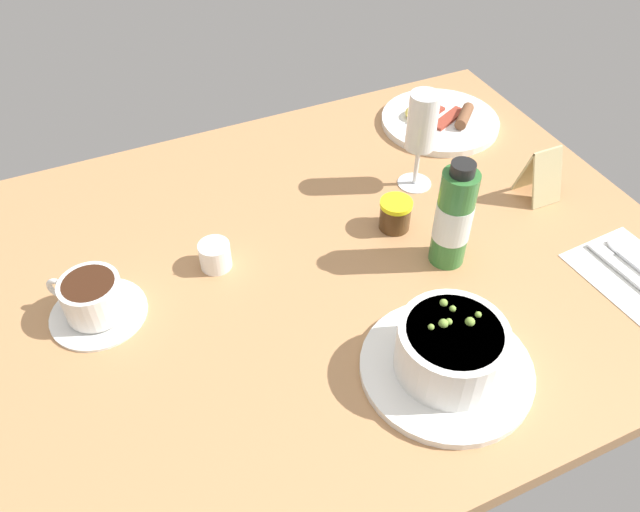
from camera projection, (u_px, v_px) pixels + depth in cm
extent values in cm
cube|color=#B27F51|center=(321.00, 269.00, 98.13)|extent=(110.00, 84.00, 3.00)
cylinder|color=white|center=(446.00, 369.00, 82.18)|extent=(22.57, 22.57, 1.20)
cylinder|color=white|center=(451.00, 349.00, 79.25)|extent=(13.90, 13.90, 7.19)
cylinder|color=beige|center=(454.00, 335.00, 77.30)|extent=(11.95, 11.95, 1.60)
sphere|color=#7DA540|center=(478.00, 315.00, 78.44)|extent=(0.83, 0.83, 0.83)
sphere|color=#7DA540|center=(470.00, 322.00, 77.60)|extent=(1.24, 1.24, 1.24)
sphere|color=#7DA540|center=(431.00, 327.00, 77.01)|extent=(0.81, 0.81, 0.81)
sphere|color=#7DA540|center=(443.00, 324.00, 77.40)|extent=(1.23, 1.23, 1.23)
sphere|color=#7DA540|center=(449.00, 322.00, 77.62)|extent=(0.89, 0.89, 0.89)
sphere|color=#7DA540|center=(453.00, 309.00, 79.12)|extent=(0.85, 0.85, 0.85)
sphere|color=#7DA540|center=(444.00, 303.00, 79.82)|extent=(1.05, 1.05, 1.05)
cube|color=white|center=(637.00, 278.00, 94.47)|extent=(15.10, 19.50, 0.30)
cube|color=silver|center=(637.00, 283.00, 93.18)|extent=(2.13, 14.05, 0.50)
cube|color=silver|center=(600.00, 250.00, 98.26)|extent=(2.43, 3.74, 0.40)
ellipsoid|color=silver|center=(618.00, 248.00, 98.53)|extent=(2.40, 4.00, 0.60)
cylinder|color=white|center=(99.00, 312.00, 89.26)|extent=(13.58, 13.58, 0.90)
cylinder|color=white|center=(93.00, 297.00, 86.99)|extent=(8.42, 8.42, 5.58)
cylinder|color=#3A1F11|center=(89.00, 286.00, 85.39)|extent=(7.15, 7.15, 1.00)
torus|color=white|center=(59.00, 288.00, 87.75)|extent=(3.30, 2.89, 3.60)
cylinder|color=white|center=(215.00, 255.00, 95.07)|extent=(4.79, 4.79, 4.28)
cone|color=white|center=(202.00, 254.00, 92.89)|extent=(2.69, 2.31, 2.34)
cylinder|color=white|center=(414.00, 183.00, 110.95)|extent=(5.89, 5.89, 0.40)
cylinder|color=white|center=(417.00, 165.00, 108.25)|extent=(0.80, 0.80, 7.35)
cylinder|color=white|center=(422.00, 121.00, 102.24)|extent=(4.94, 4.94, 9.84)
cylinder|color=#EEE5C0|center=(421.00, 129.00, 103.27)|extent=(4.05, 4.05, 5.90)
cylinder|color=#4B3018|center=(395.00, 216.00, 101.37)|extent=(4.97, 4.97, 4.45)
cylinder|color=yellow|center=(396.00, 204.00, 99.54)|extent=(5.22, 5.22, 0.80)
cylinder|color=#337233|center=(453.00, 219.00, 92.04)|extent=(5.40, 5.40, 16.15)
cylinder|color=silver|center=(453.00, 220.00, 92.26)|extent=(5.51, 5.51, 6.14)
cylinder|color=black|center=(463.00, 169.00, 85.78)|extent=(3.51, 3.51, 1.77)
cylinder|color=white|center=(440.00, 121.00, 124.17)|extent=(22.92, 22.92, 1.40)
cube|color=#983828|center=(427.00, 116.00, 123.82)|extent=(9.24, 5.60, 0.60)
cube|color=#963828|center=(448.00, 118.00, 123.10)|extent=(9.17, 5.98, 0.60)
cylinder|color=brown|center=(464.00, 116.00, 121.99)|extent=(6.61, 6.39, 2.20)
ellipsoid|color=#F2D859|center=(420.00, 112.00, 123.46)|extent=(6.00, 4.80, 2.40)
cube|color=tan|center=(536.00, 168.00, 106.49)|extent=(5.68, 3.34, 9.48)
cube|color=tan|center=(547.00, 178.00, 104.56)|extent=(5.68, 3.34, 9.48)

